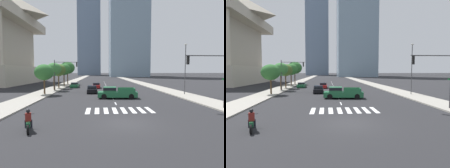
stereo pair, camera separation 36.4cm
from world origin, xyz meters
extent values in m
plane|color=#232326|center=(0.00, 0.00, 0.00)|extent=(800.00, 800.00, 0.00)
cube|color=gray|center=(11.96, 30.00, 0.07)|extent=(4.00, 260.00, 0.15)
cube|color=gray|center=(-11.96, 30.00, 0.07)|extent=(4.00, 260.00, 0.15)
cube|color=silver|center=(-3.15, 4.75, 0.00)|extent=(0.45, 2.98, 0.01)
cube|color=silver|center=(-2.25, 4.75, 0.00)|extent=(0.45, 2.98, 0.01)
cube|color=silver|center=(-1.35, 4.75, 0.00)|extent=(0.45, 2.98, 0.01)
cube|color=silver|center=(-0.45, 4.75, 0.00)|extent=(0.45, 2.98, 0.01)
cube|color=silver|center=(0.45, 4.75, 0.00)|extent=(0.45, 2.98, 0.01)
cube|color=silver|center=(1.35, 4.75, 0.00)|extent=(0.45, 2.98, 0.01)
cube|color=silver|center=(2.25, 4.75, 0.00)|extent=(0.45, 2.98, 0.01)
cube|color=silver|center=(3.15, 4.75, 0.00)|extent=(0.45, 2.98, 0.01)
cube|color=silver|center=(0.00, 8.75, 0.00)|extent=(0.14, 2.00, 0.01)
cube|color=silver|center=(0.00, 12.75, 0.00)|extent=(0.14, 2.00, 0.01)
cube|color=silver|center=(0.00, 16.75, 0.00)|extent=(0.14, 2.00, 0.01)
cube|color=silver|center=(0.00, 20.75, 0.00)|extent=(0.14, 2.00, 0.01)
cube|color=silver|center=(0.00, 24.75, 0.00)|extent=(0.14, 2.00, 0.01)
cube|color=silver|center=(0.00, 28.75, 0.00)|extent=(0.14, 2.00, 0.01)
cube|color=silver|center=(0.00, 32.75, 0.00)|extent=(0.14, 2.00, 0.01)
cube|color=silver|center=(0.00, 36.75, 0.00)|extent=(0.14, 2.00, 0.01)
cube|color=silver|center=(0.00, 40.75, 0.00)|extent=(0.14, 2.00, 0.01)
cube|color=silver|center=(0.00, 44.75, 0.00)|extent=(0.14, 2.00, 0.01)
cube|color=silver|center=(0.00, 48.75, 0.00)|extent=(0.14, 2.00, 0.01)
cube|color=silver|center=(0.00, 52.75, 0.00)|extent=(0.14, 2.00, 0.01)
cube|color=silver|center=(0.00, 56.75, 0.00)|extent=(0.14, 2.00, 0.01)
cylinder|color=black|center=(-6.98, -0.51, 0.30)|extent=(0.29, 0.61, 0.60)
cylinder|color=black|center=(-6.53, -1.98, 0.30)|extent=(0.29, 0.61, 0.60)
cube|color=#1E6038|center=(-6.76, -1.24, 0.52)|extent=(0.56, 1.24, 0.32)
cylinder|color=#B2B2B7|center=(-6.95, -0.60, 0.60)|extent=(0.15, 0.32, 0.67)
cylinder|color=black|center=(-6.96, -0.56, 0.97)|extent=(0.68, 0.24, 0.04)
cube|color=maroon|center=(-6.73, -1.34, 0.96)|extent=(0.41, 0.33, 0.55)
sphere|color=black|center=(-6.73, -1.34, 1.36)|extent=(0.26, 0.26, 0.26)
cylinder|color=black|center=(-6.93, -1.29, 0.47)|extent=(0.15, 0.15, 0.55)
cylinder|color=black|center=(-6.58, -1.19, 0.47)|extent=(0.15, 0.15, 0.55)
cube|color=#1E6038|center=(0.70, 13.13, 0.59)|extent=(5.83, 2.38, 0.75)
cube|color=#1E6038|center=(-0.44, 13.22, 1.32)|extent=(1.95, 1.94, 0.70)
cube|color=black|center=(-0.44, 13.22, 1.40)|extent=(1.98, 1.98, 0.39)
cube|color=#1E6038|center=(1.88, 12.10, 1.25)|extent=(2.40, 0.26, 0.55)
cube|color=#1E6038|center=(2.02, 13.98, 1.25)|extent=(2.40, 0.26, 0.55)
cube|color=#1E6038|center=(3.15, 12.95, 1.25)|extent=(0.22, 1.89, 0.55)
cylinder|color=black|center=(-1.30, 12.40, 0.38)|extent=(0.78, 0.32, 0.76)
cylinder|color=black|center=(-1.17, 14.15, 0.38)|extent=(0.78, 0.32, 0.76)
cylinder|color=black|center=(2.57, 12.11, 0.38)|extent=(0.78, 0.32, 0.76)
cylinder|color=black|center=(2.70, 13.87, 0.38)|extent=(0.78, 0.32, 0.76)
cube|color=black|center=(-3.29, 20.44, 0.48)|extent=(1.96, 4.69, 0.63)
cube|color=black|center=(-3.29, 20.21, 1.06)|extent=(1.65, 2.14, 0.53)
cylinder|color=black|center=(-4.16, 21.98, 0.32)|extent=(0.24, 0.65, 0.64)
cylinder|color=black|center=(-2.56, 22.04, 0.32)|extent=(0.24, 0.65, 0.64)
cylinder|color=black|center=(-4.03, 18.84, 0.32)|extent=(0.24, 0.65, 0.64)
cylinder|color=black|center=(-2.43, 18.90, 0.32)|extent=(0.24, 0.65, 0.64)
cube|color=#1E6038|center=(-7.86, 31.90, 0.46)|extent=(1.86, 4.27, 0.61)
cube|color=black|center=(-7.86, 31.68, 1.01)|extent=(1.62, 1.93, 0.49)
cylinder|color=black|center=(-8.66, 33.35, 0.32)|extent=(0.23, 0.64, 0.64)
cylinder|color=black|center=(-7.03, 33.33, 0.32)|extent=(0.23, 0.64, 0.64)
cylinder|color=black|center=(-8.69, 30.46, 0.32)|extent=(0.23, 0.64, 0.64)
cylinder|color=black|center=(-7.06, 30.44, 0.32)|extent=(0.23, 0.64, 0.64)
cube|color=maroon|center=(-2.57, 30.04, 0.46)|extent=(1.77, 4.77, 0.61)
cube|color=black|center=(-2.57, 29.80, 1.00)|extent=(1.53, 2.16, 0.46)
cylinder|color=black|center=(-3.31, 31.67, 0.32)|extent=(0.23, 0.64, 0.64)
cylinder|color=black|center=(-1.78, 31.64, 0.32)|extent=(0.23, 0.64, 0.64)
cylinder|color=black|center=(-3.36, 28.44, 0.32)|extent=(0.23, 0.64, 0.64)
cylinder|color=black|center=(-1.83, 28.42, 0.32)|extent=(0.23, 0.64, 0.64)
cylinder|color=#333335|center=(8.91, 4.58, 5.56)|extent=(4.30, 0.10, 0.10)
cube|color=black|center=(7.01, 4.58, 5.11)|extent=(0.20, 0.28, 0.90)
sphere|color=red|center=(7.01, 4.58, 5.41)|extent=(0.18, 0.18, 0.18)
sphere|color=orange|center=(7.01, 4.58, 5.11)|extent=(0.18, 0.18, 0.18)
sphere|color=green|center=(7.01, 4.58, 4.81)|extent=(0.18, 0.18, 0.18)
cylinder|color=#333335|center=(-10.76, 23.77, 3.17)|extent=(0.14, 0.14, 6.03)
cylinder|color=#333335|center=(-8.46, 23.77, 5.78)|extent=(4.60, 0.10, 0.10)
cube|color=black|center=(-6.41, 23.77, 5.33)|extent=(0.20, 0.28, 0.90)
sphere|color=red|center=(-6.41, 23.77, 5.63)|extent=(0.18, 0.18, 0.18)
sphere|color=orange|center=(-6.41, 23.77, 5.33)|extent=(0.18, 0.18, 0.18)
sphere|color=green|center=(-6.41, 23.77, 5.03)|extent=(0.18, 0.18, 0.18)
cube|color=#19662D|center=(-10.76, 23.77, 3.15)|extent=(0.60, 0.04, 0.18)
cylinder|color=#3F3F42|center=(12.26, 16.03, 4.22)|extent=(0.12, 0.12, 8.13)
ellipsoid|color=beige|center=(12.26, 16.03, 8.38)|extent=(0.50, 0.24, 0.20)
cylinder|color=#4C3823|center=(-11.16, 18.01, 1.35)|extent=(0.28, 0.28, 2.40)
ellipsoid|color=#2D662D|center=(-11.16, 18.01, 3.81)|extent=(3.15, 3.15, 2.68)
cylinder|color=#4C3823|center=(-11.16, 24.92, 1.69)|extent=(0.28, 0.28, 3.09)
ellipsoid|color=#387538|center=(-11.16, 24.92, 4.43)|extent=(2.98, 2.98, 2.53)
cylinder|color=#4C3823|center=(-11.16, 29.31, 1.54)|extent=(0.28, 0.28, 2.79)
ellipsoid|color=#426028|center=(-11.16, 29.31, 4.23)|extent=(3.23, 3.23, 2.74)
cylinder|color=#4C3823|center=(-11.16, 35.86, 1.61)|extent=(0.28, 0.28, 2.91)
ellipsoid|color=#2D662D|center=(-11.16, 35.86, 4.48)|extent=(3.54, 3.54, 3.01)
cylinder|color=#4C3823|center=(-11.16, 41.67, 1.72)|extent=(0.28, 0.28, 3.14)
ellipsoid|color=#2D662D|center=(-11.16, 41.67, 4.97)|extent=(4.22, 4.22, 3.59)
cube|color=slate|center=(-10.88, 177.10, 65.32)|extent=(21.94, 25.86, 130.65)
cube|color=#7A93A8|center=(19.77, 123.78, 47.18)|extent=(27.14, 26.79, 94.35)
camera|label=1|loc=(-2.09, -13.73, 3.97)|focal=29.69mm
camera|label=2|loc=(-1.73, -13.75, 3.97)|focal=29.69mm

